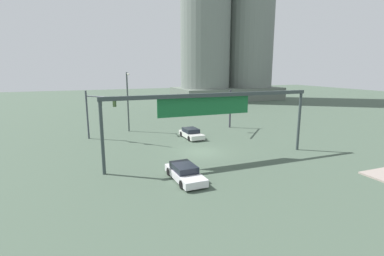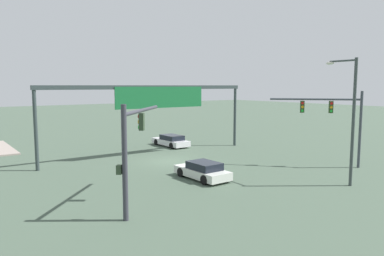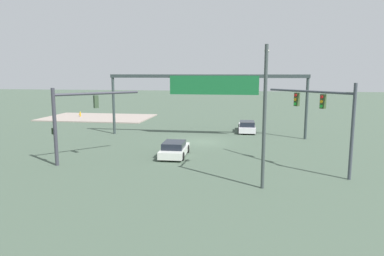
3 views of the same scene
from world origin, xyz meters
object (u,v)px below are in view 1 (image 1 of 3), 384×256
Objects in this scene: traffic_signal_opposite_side at (228,104)px; sedan_car_approaching at (185,173)px; sedan_car_waiting_far at (191,133)px; traffic_signal_near_corner at (99,107)px; streetlamp_curved_arm at (128,98)px.

traffic_signal_opposite_side is 20.42m from sedan_car_approaching.
traffic_signal_opposite_side is 1.29× the size of sedan_car_waiting_far.
traffic_signal_near_corner is at bearing -163.62° from sedan_car_approaching.
sedan_car_approaching is at bearing -24.96° from sedan_car_waiting_far.
sedan_car_waiting_far is (5.65, 12.92, -0.00)m from sedan_car_approaching.
streetlamp_curved_arm is at bearing -62.29° from traffic_signal_opposite_side.
streetlamp_curved_arm is 1.88× the size of sedan_car_waiting_far.
sedan_car_approaching is at bearing 5.25° from traffic_signal_opposite_side.
traffic_signal_opposite_side reaches higher than sedan_car_waiting_far.
traffic_signal_near_corner is 0.74× the size of streetlamp_curved_arm.
traffic_signal_near_corner is 17.06m from sedan_car_approaching.
streetlamp_curved_arm is (-13.39, 3.71, 0.97)m from traffic_signal_opposite_side.
traffic_signal_near_corner is 1.39× the size of sedan_car_waiting_far.
streetlamp_curved_arm reaches higher than traffic_signal_opposite_side.
streetlamp_curved_arm is 10.30m from sedan_car_waiting_far.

